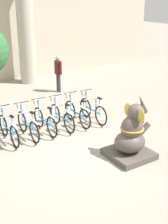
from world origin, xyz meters
name	(u,v)px	position (x,y,z in m)	size (l,w,h in m)	color
ground_plane	(80,153)	(0.00, 0.00, 0.00)	(60.00, 60.00, 0.00)	gray
column_right	(26,28)	(1.75, 7.60, 2.62)	(1.00, 1.00, 5.16)	#ADA899
bike_rack	(43,113)	(-0.18, 1.95, 0.62)	(4.22, 0.05, 0.77)	gray
bicycle_1	(8,128)	(-1.39, 1.83, 0.41)	(0.48, 1.64, 1.02)	black
bicycle_2	(28,124)	(-0.78, 1.80, 0.41)	(0.48, 1.64, 1.02)	black
bicycle_3	(44,120)	(-0.18, 1.86, 0.41)	(0.48, 1.64, 1.02)	black
bicycle_4	(61,116)	(0.42, 1.84, 0.41)	(0.48, 1.64, 1.02)	black
bicycle_5	(77,112)	(1.03, 1.86, 0.41)	(0.48, 1.64, 1.02)	black
bicycle_6	(92,109)	(1.63, 1.81, 0.41)	(0.48, 1.64, 1.02)	black
elephant_statue	(131,137)	(1.08, -0.87, 0.59)	(1.13, 1.13, 1.76)	#4C4742
person_pedestrian	(58,70)	(2.24, 5.41, 0.97)	(0.22, 0.47, 1.63)	#383342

